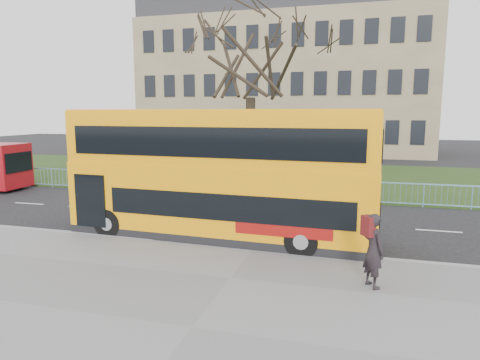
% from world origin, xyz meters
% --- Properties ---
extents(ground, '(120.00, 120.00, 0.00)m').
position_xyz_m(ground, '(0.00, 0.00, 0.00)').
color(ground, black).
rests_on(ground, ground).
extents(pavement, '(80.00, 10.50, 0.12)m').
position_xyz_m(pavement, '(0.00, -6.75, 0.06)').
color(pavement, slate).
rests_on(pavement, ground).
extents(kerb, '(80.00, 0.20, 0.14)m').
position_xyz_m(kerb, '(0.00, -1.55, 0.07)').
color(kerb, gray).
rests_on(kerb, ground).
extents(grass_verge, '(80.00, 15.40, 0.08)m').
position_xyz_m(grass_verge, '(0.00, 14.30, 0.04)').
color(grass_verge, '#223814').
rests_on(grass_verge, ground).
extents(guard_railing, '(40.00, 0.12, 1.10)m').
position_xyz_m(guard_railing, '(0.00, 6.60, 0.55)').
color(guard_railing, '#70A8C7').
rests_on(guard_railing, ground).
extents(bare_tree, '(8.43, 8.43, 12.04)m').
position_xyz_m(bare_tree, '(-3.00, 10.00, 6.10)').
color(bare_tree, black).
rests_on(bare_tree, grass_verge).
extents(civic_building, '(30.00, 15.00, 14.00)m').
position_xyz_m(civic_building, '(-5.00, 35.00, 7.00)').
color(civic_building, '#7F6A50').
rests_on(civic_building, ground).
extents(yellow_bus, '(10.45, 2.93, 4.34)m').
position_xyz_m(yellow_bus, '(-1.45, -0.51, 2.33)').
color(yellow_bus, '#FC9D0A').
rests_on(yellow_bus, ground).
extents(pedestrian, '(0.74, 0.79, 1.82)m').
position_xyz_m(pedestrian, '(3.47, -3.73, 1.03)').
color(pedestrian, black).
rests_on(pedestrian, pavement).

